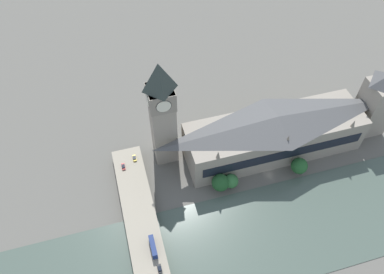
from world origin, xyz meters
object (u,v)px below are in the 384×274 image
(road_bridge, at_px, (150,262))
(double_decker_bus_lead, at_px, (153,247))
(car_southbound_lead, at_px, (134,158))
(clock_tower, at_px, (162,112))
(car_southbound_mid, at_px, (123,166))
(car_northbound_tail, at_px, (160,269))
(parliament_hall, at_px, (274,134))
(victoria_tower, at_px, (377,103))

(road_bridge, height_order, double_decker_bus_lead, double_decker_bus_lead)
(car_southbound_lead, bearing_deg, clock_tower, -83.26)
(car_southbound_lead, xyz_separation_m, car_southbound_mid, (-4.10, 7.10, -0.01))
(car_northbound_tail, bearing_deg, car_southbound_mid, 6.51)
(parliament_hall, relative_size, car_southbound_mid, 23.23)
(road_bridge, bearing_deg, car_southbound_lead, -3.65)
(parliament_hall, relative_size, clock_tower, 1.47)
(car_southbound_mid, bearing_deg, car_northbound_tail, -173.49)
(road_bridge, distance_m, car_northbound_tail, 6.62)
(car_southbound_mid, bearing_deg, car_southbound_lead, -59.99)
(road_bridge, relative_size, car_southbound_lead, 31.95)
(victoria_tower, bearing_deg, parliament_hall, 90.05)
(victoria_tower, distance_m, double_decker_bus_lead, 152.81)
(victoria_tower, height_order, road_bridge, victoria_tower)
(car_southbound_mid, bearing_deg, road_bridge, -176.79)
(car_southbound_mid, bearing_deg, parliament_hall, -94.48)
(double_decker_bus_lead, distance_m, car_southbound_lead, 55.72)
(victoria_tower, distance_m, car_southbound_mid, 152.75)
(parliament_hall, distance_m, double_decker_bus_lead, 93.13)
(clock_tower, bearing_deg, parliament_hall, -102.03)
(double_decker_bus_lead, height_order, car_southbound_lead, double_decker_bus_lead)
(clock_tower, distance_m, car_southbound_lead, 36.31)
(double_decker_bus_lead, bearing_deg, victoria_tower, -72.89)
(parliament_hall, height_order, car_southbound_mid, parliament_hall)
(parliament_hall, relative_size, car_southbound_lead, 23.66)
(clock_tower, bearing_deg, car_northbound_tail, 164.68)
(car_southbound_mid, bearing_deg, clock_tower, -76.27)
(victoria_tower, height_order, double_decker_bus_lead, victoria_tower)
(car_southbound_lead, bearing_deg, road_bridge, 176.35)
(road_bridge, xyz_separation_m, double_decker_bus_lead, (5.50, -3.14, 3.63))
(car_southbound_lead, bearing_deg, parliament_hall, -97.75)
(parliament_hall, height_order, clock_tower, clock_tower)
(clock_tower, distance_m, victoria_tower, 127.47)
(parliament_hall, height_order, car_southbound_lead, parliament_hall)
(victoria_tower, bearing_deg, car_southbound_mid, 87.42)
(clock_tower, xyz_separation_m, double_decker_bus_lead, (-57.90, 19.51, -29.20))
(road_bridge, xyz_separation_m, car_southbound_lead, (61.19, -3.90, 1.80))
(parliament_hall, distance_m, car_southbound_mid, 88.44)
(car_northbound_tail, bearing_deg, double_decker_bus_lead, 4.07)
(clock_tower, relative_size, double_decker_bus_lead, 6.32)
(car_northbound_tail, relative_size, car_southbound_mid, 0.96)
(double_decker_bus_lead, xyz_separation_m, car_southbound_mid, (51.59, 6.33, -1.83))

